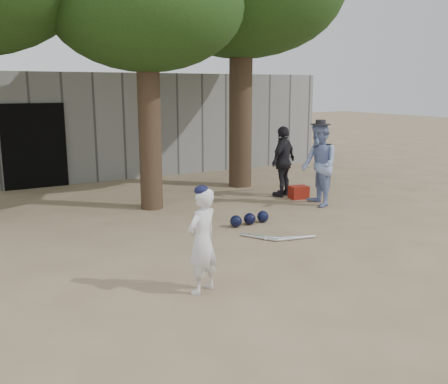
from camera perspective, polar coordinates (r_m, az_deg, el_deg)
ground at (r=7.20m, az=-0.22°, el=-9.36°), size 70.00×70.00×0.00m
boy_player at (r=6.40m, az=-2.50°, el=-5.61°), size 0.59×0.50×1.38m
spectator_blue at (r=11.23m, az=10.80°, el=3.06°), size 0.92×1.05×1.84m
spectator_dark at (r=12.12m, az=6.79°, el=3.49°), size 1.08×0.81×1.70m
red_bag at (r=12.01m, az=8.54°, el=-0.03°), size 0.47×0.39×0.30m
back_building at (r=16.55m, az=-18.24°, el=7.50°), size 16.00×5.24×3.00m
helmet_row at (r=9.66m, az=2.95°, el=-3.08°), size 0.87×0.27×0.23m
bat_pile at (r=8.81m, az=6.16°, el=-5.22°), size 1.10×0.78×0.06m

